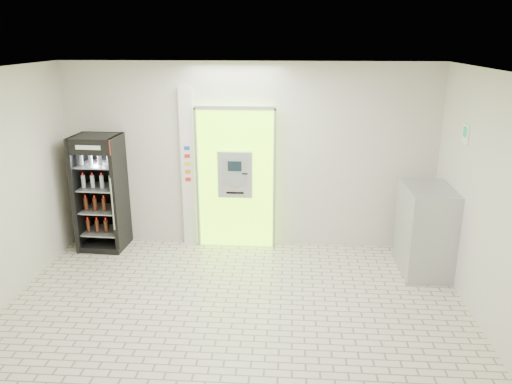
{
  "coord_description": "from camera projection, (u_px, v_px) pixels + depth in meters",
  "views": [
    {
      "loc": [
        0.66,
        -5.31,
        3.37
      ],
      "look_at": [
        0.21,
        1.2,
        1.32
      ],
      "focal_mm": 35.0,
      "sensor_mm": 36.0,
      "label": 1
    }
  ],
  "objects": [
    {
      "name": "exit_sign",
      "position": [
        466.0,
        134.0,
        6.61
      ],
      "size": [
        0.02,
        0.22,
        0.26
      ],
      "color": "white",
      "rests_on": "room_shell"
    },
    {
      "name": "atm_assembly",
      "position": [
        236.0,
        177.0,
        8.07
      ],
      "size": [
        1.3,
        0.24,
        2.33
      ],
      "color": "#96FF14",
      "rests_on": "ground"
    },
    {
      "name": "ground",
      "position": [
        232.0,
        323.0,
        6.11
      ],
      "size": [
        6.0,
        6.0,
        0.0
      ],
      "primitive_type": "plane",
      "color": "beige",
      "rests_on": "ground"
    },
    {
      "name": "pillar",
      "position": [
        188.0,
        168.0,
        8.12
      ],
      "size": [
        0.22,
        0.11,
        2.6
      ],
      "color": "silver",
      "rests_on": "ground"
    },
    {
      "name": "room_shell",
      "position": [
        230.0,
        179.0,
        5.56
      ],
      "size": [
        6.0,
        6.0,
        6.0
      ],
      "color": "beige",
      "rests_on": "ground"
    },
    {
      "name": "beverage_cooler",
      "position": [
        101.0,
        195.0,
        8.08
      ],
      "size": [
        0.73,
        0.69,
        1.88
      ],
      "rotation": [
        0.0,
        0.0,
        -0.05
      ],
      "color": "black",
      "rests_on": "ground"
    },
    {
      "name": "steel_cabinet",
      "position": [
        425.0,
        230.0,
        7.29
      ],
      "size": [
        0.67,
        0.99,
        1.3
      ],
      "rotation": [
        0.0,
        0.0,
        0.02
      ],
      "color": "#A1A4A9",
      "rests_on": "ground"
    }
  ]
}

